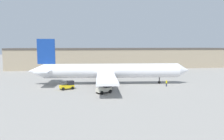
{
  "coord_description": "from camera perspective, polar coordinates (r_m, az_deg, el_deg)",
  "views": [
    {
      "loc": [
        -8.29,
        -55.13,
        10.01
      ],
      "look_at": [
        0.0,
        0.0,
        3.7
      ],
      "focal_mm": 35.0,
      "sensor_mm": 36.0,
      "label": 1
    }
  ],
  "objects": [
    {
      "name": "ground_plane",
      "position": [
        56.64,
        0.0,
        -3.72
      ],
      "size": [
        400.0,
        400.0,
        0.0
      ],
      "primitive_type": "plane",
      "color": "gray"
    },
    {
      "name": "terminal_building",
      "position": [
        98.21,
        1.8,
        3.2
      ],
      "size": [
        93.81,
        14.6,
        8.86
      ],
      "color": "gray",
      "rests_on": "ground_plane"
    },
    {
      "name": "airplane",
      "position": [
        56.09,
        -1.04,
        -0.26
      ],
      "size": [
        41.59,
        34.06,
        11.63
      ],
      "rotation": [
        0.0,
        0.0,
        -0.09
      ],
      "color": "white",
      "rests_on": "ground_plane"
    },
    {
      "name": "ground_crew_worker",
      "position": [
        55.08,
        14.03,
        -3.27
      ],
      "size": [
        0.36,
        0.36,
        1.66
      ],
      "rotation": [
        0.0,
        0.0,
        3.5
      ],
      "color": "#1E2338",
      "rests_on": "ground_plane"
    },
    {
      "name": "baggage_tug",
      "position": [
        46.05,
        -1.86,
        -4.76
      ],
      "size": [
        3.49,
        3.08,
        2.32
      ],
      "rotation": [
        0.0,
        0.0,
        0.57
      ],
      "color": "beige",
      "rests_on": "ground_plane"
    },
    {
      "name": "belt_loader_truck",
      "position": [
        50.97,
        -11.48,
        -3.92
      ],
      "size": [
        3.45,
        2.73,
        1.98
      ],
      "rotation": [
        0.0,
        0.0,
        0.38
      ],
      "color": "yellow",
      "rests_on": "ground_plane"
    }
  ]
}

